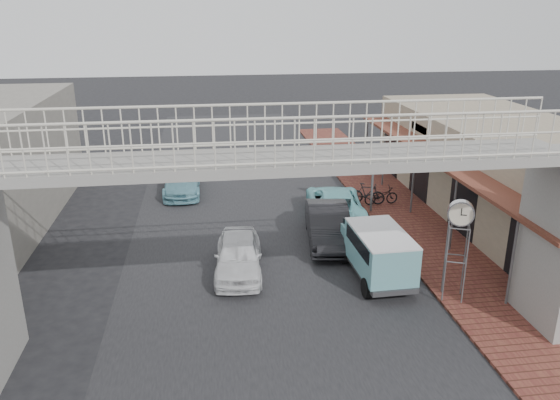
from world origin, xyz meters
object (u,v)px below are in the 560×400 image
object	(u,v)px
angkot_far	(182,181)
arrow_sign	(391,159)
motorcycle_far	(367,194)
angkot_van	(378,248)
white_hatchback	(238,255)
angkot_curb	(335,203)
street_clock	(460,218)
motorcycle_near	(381,196)
dark_sedan	(328,224)

from	to	relation	value
angkot_far	arrow_sign	bearing A→B (deg)	-25.37
motorcycle_far	arrow_sign	distance (m)	2.38
angkot_van	white_hatchback	bearing A→B (deg)	165.21
angkot_van	motorcycle_far	world-z (taller)	angkot_van
angkot_far	motorcycle_far	xyz separation A→B (m)	(8.46, -3.07, -0.03)
angkot_curb	street_clock	size ratio (longest dim) A/B	1.54
motorcycle_near	arrow_sign	distance (m)	2.27
white_hatchback	angkot_van	xyz separation A→B (m)	(4.55, -1.07, 0.45)
street_clock	angkot_far	bearing A→B (deg)	148.42
angkot_far	dark_sedan	bearing A→B (deg)	-49.78
angkot_curb	motorcycle_far	size ratio (longest dim) A/B	3.03
arrow_sign	angkot_van	bearing A→B (deg)	-91.42
dark_sedan	motorcycle_far	bearing A→B (deg)	61.56
white_hatchback	angkot_van	world-z (taller)	angkot_van
angkot_van	street_clock	bearing A→B (deg)	-44.16
angkot_curb	motorcycle_near	bearing A→B (deg)	-147.43
angkot_far	motorcycle_near	distance (m)	9.63
angkot_van	arrow_sign	xyz separation A→B (m)	(2.33, 5.76, 1.40)
dark_sedan	street_clock	world-z (taller)	street_clock
angkot_curb	angkot_far	bearing A→B (deg)	-26.65
motorcycle_near	arrow_sign	world-z (taller)	arrow_sign
dark_sedan	angkot_van	distance (m)	3.37
angkot_van	angkot_far	bearing A→B (deg)	122.06
angkot_curb	arrow_sign	size ratio (longest dim) A/B	1.64
angkot_far	angkot_van	bearing A→B (deg)	-56.14
motorcycle_near	street_clock	bearing A→B (deg)	172.24
motorcycle_far	angkot_van	bearing A→B (deg)	-171.46
angkot_curb	motorcycle_far	bearing A→B (deg)	-136.83
angkot_van	motorcycle_far	size ratio (longest dim) A/B	2.25
white_hatchback	motorcycle_near	xyz separation A→B (m)	(6.92, 5.77, -0.14)
angkot_far	motorcycle_far	bearing A→B (deg)	-19.72
dark_sedan	angkot_far	distance (m)	8.97
angkot_van	dark_sedan	bearing A→B (deg)	104.84
arrow_sign	motorcycle_far	bearing A→B (deg)	135.22
white_hatchback	street_clock	bearing A→B (deg)	-18.65
arrow_sign	street_clock	bearing A→B (deg)	-72.91
angkot_curb	motorcycle_far	xyz separation A→B (m)	(1.84, 1.34, -0.10)
motorcycle_far	street_clock	size ratio (longest dim) A/B	0.51
street_clock	angkot_curb	bearing A→B (deg)	127.26
motorcycle_far	arrow_sign	bearing A→B (deg)	-132.83
angkot_far	angkot_van	world-z (taller)	angkot_van
angkot_curb	street_clock	bearing A→B (deg)	111.88
motorcycle_far	angkot_far	bearing A→B (deg)	92.59
angkot_van	arrow_sign	bearing A→B (deg)	66.42
motorcycle_near	street_clock	xyz separation A→B (m)	(-0.49, -8.56, 2.22)
motorcycle_near	arrow_sign	size ratio (longest dim) A/B	0.53
angkot_van	street_clock	xyz separation A→B (m)	(1.87, -1.72, 1.62)
motorcycle_far	dark_sedan	bearing A→B (deg)	167.19
white_hatchback	street_clock	xyz separation A→B (m)	(6.42, -2.79, 2.08)
white_hatchback	dark_sedan	size ratio (longest dim) A/B	0.88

